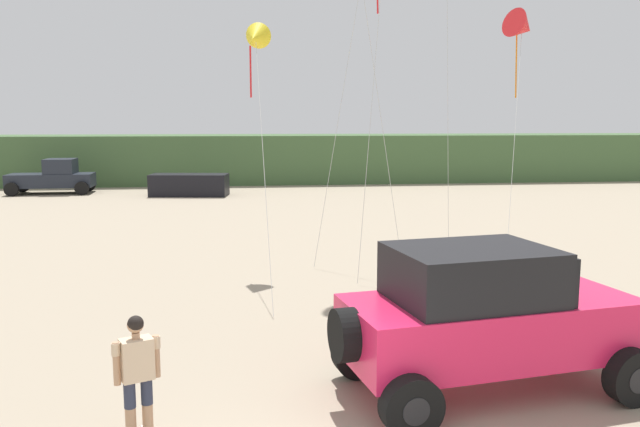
{
  "coord_description": "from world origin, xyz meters",
  "views": [
    {
      "loc": [
        -0.88,
        -6.11,
        4.11
      ],
      "look_at": [
        0.24,
        3.42,
        2.72
      ],
      "focal_mm": 35.96,
      "sensor_mm": 36.0,
      "label": 1
    }
  ],
  "objects_px": {
    "kite_purple_stunt": "(256,38)",
    "distant_pickup": "(54,177)",
    "kite_pink_ribbon": "(522,27)",
    "jeep": "(486,315)",
    "person_watching": "(137,370)",
    "distant_sedan": "(189,185)"
  },
  "relations": [
    {
      "from": "jeep",
      "to": "kite_pink_ribbon",
      "type": "height_order",
      "value": "kite_pink_ribbon"
    },
    {
      "from": "kite_purple_stunt",
      "to": "distant_pickup",
      "type": "bearing_deg",
      "value": 119.43
    },
    {
      "from": "person_watching",
      "to": "distant_sedan",
      "type": "distance_m",
      "value": 27.92
    },
    {
      "from": "person_watching",
      "to": "distant_sedan",
      "type": "xyz_separation_m",
      "value": [
        -1.67,
        27.87,
        -0.34
      ]
    },
    {
      "from": "distant_sedan",
      "to": "kite_pink_ribbon",
      "type": "relative_size",
      "value": 0.53
    },
    {
      "from": "jeep",
      "to": "kite_purple_stunt",
      "type": "distance_m",
      "value": 10.9
    },
    {
      "from": "person_watching",
      "to": "jeep",
      "type": "bearing_deg",
      "value": 10.54
    },
    {
      "from": "kite_purple_stunt",
      "to": "kite_pink_ribbon",
      "type": "relative_size",
      "value": 0.86
    },
    {
      "from": "kite_purple_stunt",
      "to": "kite_pink_ribbon",
      "type": "distance_m",
      "value": 9.99
    },
    {
      "from": "distant_pickup",
      "to": "distant_sedan",
      "type": "relative_size",
      "value": 1.11
    },
    {
      "from": "person_watching",
      "to": "kite_pink_ribbon",
      "type": "relative_size",
      "value": 0.21
    },
    {
      "from": "jeep",
      "to": "person_watching",
      "type": "bearing_deg",
      "value": -169.46
    },
    {
      "from": "distant_pickup",
      "to": "jeep",
      "type": "bearing_deg",
      "value": -63.44
    },
    {
      "from": "distant_sedan",
      "to": "person_watching",
      "type": "bearing_deg",
      "value": -78.79
    },
    {
      "from": "distant_pickup",
      "to": "distant_sedan",
      "type": "height_order",
      "value": "distant_pickup"
    },
    {
      "from": "distant_pickup",
      "to": "kite_pink_ribbon",
      "type": "relative_size",
      "value": 0.59
    },
    {
      "from": "jeep",
      "to": "distant_sedan",
      "type": "bearing_deg",
      "value": 103.92
    },
    {
      "from": "distant_sedan",
      "to": "kite_purple_stunt",
      "type": "distance_m",
      "value": 19.11
    },
    {
      "from": "distant_sedan",
      "to": "kite_pink_ribbon",
      "type": "distance_m",
      "value": 20.15
    },
    {
      "from": "person_watching",
      "to": "distant_pickup",
      "type": "xyz_separation_m",
      "value": [
        -9.44,
        29.82,
        0.0
      ]
    },
    {
      "from": "jeep",
      "to": "kite_purple_stunt",
      "type": "bearing_deg",
      "value": 109.74
    },
    {
      "from": "jeep",
      "to": "distant_pickup",
      "type": "distance_m",
      "value": 32.3
    }
  ]
}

